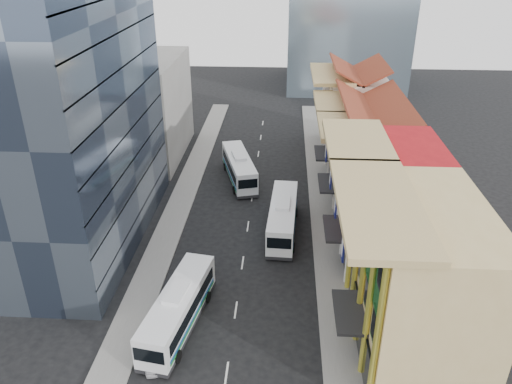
# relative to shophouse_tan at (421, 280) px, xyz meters

# --- Properties ---
(ground) EXTENTS (200.00, 200.00, 0.00)m
(ground) POSITION_rel_shophouse_tan_xyz_m (-14.00, -5.00, -6.00)
(ground) COLOR black
(ground) RESTS_ON ground
(sidewalk_right) EXTENTS (3.00, 90.00, 0.15)m
(sidewalk_right) POSITION_rel_shophouse_tan_xyz_m (-5.50, 17.00, -5.92)
(sidewalk_right) COLOR slate
(sidewalk_right) RESTS_ON ground
(sidewalk_left) EXTENTS (3.00, 90.00, 0.15)m
(sidewalk_left) POSITION_rel_shophouse_tan_xyz_m (-22.50, 17.00, -5.92)
(sidewalk_left) COLOR slate
(sidewalk_left) RESTS_ON ground
(shophouse_tan) EXTENTS (8.00, 14.00, 12.00)m
(shophouse_tan) POSITION_rel_shophouse_tan_xyz_m (0.00, 0.00, 0.00)
(shophouse_tan) COLOR #D2B779
(shophouse_tan) RESTS_ON ground
(shophouse_red) EXTENTS (8.00, 10.00, 12.00)m
(shophouse_red) POSITION_rel_shophouse_tan_xyz_m (0.00, 12.00, 0.00)
(shophouse_red) COLOR #AF1318
(shophouse_red) RESTS_ON ground
(shophouse_cream_near) EXTENTS (8.00, 9.00, 10.00)m
(shophouse_cream_near) POSITION_rel_shophouse_tan_xyz_m (0.00, 21.50, -1.00)
(shophouse_cream_near) COLOR silver
(shophouse_cream_near) RESTS_ON ground
(shophouse_cream_mid) EXTENTS (8.00, 9.00, 10.00)m
(shophouse_cream_mid) POSITION_rel_shophouse_tan_xyz_m (0.00, 30.50, -1.00)
(shophouse_cream_mid) COLOR silver
(shophouse_cream_mid) RESTS_ON ground
(shophouse_cream_far) EXTENTS (8.00, 12.00, 11.00)m
(shophouse_cream_far) POSITION_rel_shophouse_tan_xyz_m (0.00, 41.00, -0.50)
(shophouse_cream_far) COLOR silver
(shophouse_cream_far) RESTS_ON ground
(office_tower) EXTENTS (12.00, 26.00, 30.00)m
(office_tower) POSITION_rel_shophouse_tan_xyz_m (-31.00, 14.00, 9.00)
(office_tower) COLOR #364256
(office_tower) RESTS_ON ground
(office_block_far) EXTENTS (10.00, 18.00, 14.00)m
(office_block_far) POSITION_rel_shophouse_tan_xyz_m (-30.00, 37.00, 1.00)
(office_block_far) COLOR gray
(office_block_far) RESTS_ON ground
(bus_left_near) EXTENTS (4.57, 11.70, 3.66)m
(bus_left_near) POSITION_rel_shophouse_tan_xyz_m (-18.39, 0.78, -4.17)
(bus_left_near) COLOR white
(bus_left_near) RESTS_ON ground
(bus_left_far) EXTENTS (5.75, 11.97, 3.74)m
(bus_left_far) POSITION_rel_shophouse_tan_xyz_m (-16.00, 28.78, -4.13)
(bus_left_far) COLOR silver
(bus_left_far) RESTS_ON ground
(bus_right) EXTENTS (3.33, 11.83, 3.75)m
(bus_right) POSITION_rel_shophouse_tan_xyz_m (-10.19, 16.06, -4.12)
(bus_right) COLOR white
(bus_right) RESTS_ON ground
(sedan_left) EXTENTS (2.29, 3.72, 1.18)m
(sedan_left) POSITION_rel_shophouse_tan_xyz_m (-19.50, -3.28, -5.41)
(sedan_left) COLOR silver
(sedan_left) RESTS_ON ground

